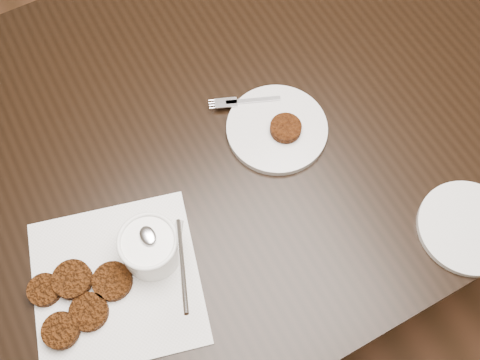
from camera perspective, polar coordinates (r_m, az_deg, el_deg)
name	(u,v)px	position (r m, az deg, el deg)	size (l,w,h in m)	color
floor	(271,273)	(1.77, 3.17, -9.28)	(4.00, 4.00, 0.00)	#57321E
table	(269,181)	(1.46, 2.90, -0.12)	(1.47, 0.94, 0.75)	black
napkin	(117,282)	(1.00, -12.26, -9.94)	(0.28, 0.28, 0.00)	white
sauce_ramekin	(147,240)	(0.94, -9.29, -6.00)	(0.13, 0.13, 0.14)	white
patty_cluster	(77,292)	(1.00, -15.99, -10.74)	(0.21, 0.21, 0.02)	#5A280B
plate_with_patty	(277,127)	(1.08, 3.74, 5.32)	(0.19, 0.19, 0.03)	silver
plate_empty	(468,228)	(1.08, 21.85, -4.45)	(0.18, 0.18, 0.01)	silver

